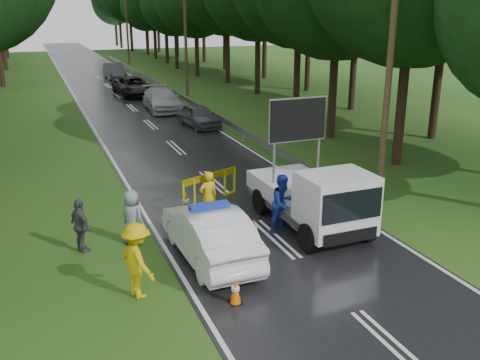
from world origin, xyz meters
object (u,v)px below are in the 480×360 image
police_sedan (210,234)px  queue_car_third (133,86)px  work_truck (315,197)px  queue_car_first (199,116)px  barrier (210,180)px  civilian (283,203)px  queue_car_fourth (114,71)px  queue_car_second (162,99)px  officer (208,197)px

police_sedan → queue_car_third: size_ratio=0.86×
police_sedan → work_truck: 3.86m
queue_car_first → police_sedan: bearing=-113.2°
barrier → civilian: bearing=-92.3°
queue_car_first → queue_car_fourth: bearing=85.7°
queue_car_second → barrier: bearing=-95.8°
police_sedan → queue_car_second: size_ratio=0.88×
queue_car_third → queue_car_fourth: queue_car_fourth is taller
queue_car_first → queue_car_third: 13.16m
barrier → civilian: 3.73m
queue_car_fourth → officer: bearing=-95.6°
officer → civilian: bearing=133.8°
work_truck → barrier: (-2.27, 3.74, -0.29)m
queue_car_third → work_truck: bearing=-92.7°
work_truck → officer: work_truck is taller
queue_car_third → civilian: bearing=-94.7°
queue_car_second → work_truck: bearing=-88.6°
work_truck → officer: size_ratio=2.88×
officer → queue_car_first: (4.10, 14.38, -0.22)m
queue_car_fourth → queue_car_third: bearing=-92.5°
work_truck → queue_car_third: 29.25m
work_truck → queue_car_second: work_truck is taller
barrier → queue_car_second: queue_car_second is taller
officer → civilian: size_ratio=0.94×
work_truck → queue_car_first: work_truck is taller
work_truck → queue_car_second: size_ratio=0.97×
queue_car_fourth → police_sedan: bearing=-96.4°
queue_car_first → queue_car_fourth: size_ratio=0.84×
civilian → queue_car_fourth: size_ratio=0.40×
police_sedan → queue_car_second: police_sedan is taller
queue_car_third → queue_car_fourth: (0.24, 11.32, 0.02)m
officer → work_truck: bearing=140.8°
work_truck → officer: 3.47m
civilian → police_sedan: bearing=-179.6°
work_truck → queue_car_third: bearing=89.6°
queue_car_third → queue_car_second: bearing=-88.1°
queue_car_first → officer: bearing=-113.0°
queue_car_second → queue_car_fourth: bearing=93.6°
police_sedan → queue_car_third: 30.23m
barrier → queue_car_fourth: 36.90m
queue_car_fourth → queue_car_first: bearing=-88.5°
work_truck → queue_car_first: size_ratio=1.30×
queue_car_first → queue_car_second: size_ratio=0.75×
civilian → queue_car_fourth: (0.92, 40.33, -0.17)m
police_sedan → barrier: size_ratio=1.93×
barrier → queue_car_second: (2.61, 18.42, -0.04)m
barrier → officer: bearing=-132.0°
barrier → queue_car_second: bearing=59.6°
police_sedan → civilian: 2.96m
civilian → officer: bearing=122.1°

